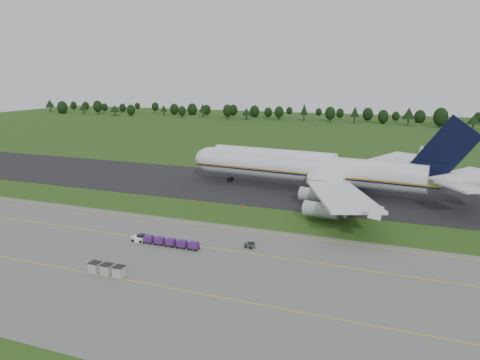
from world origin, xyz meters
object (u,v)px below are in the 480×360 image
at_px(aircraft, 314,168).
at_px(baggage_train, 164,241).
at_px(utility_cart, 250,245).
at_px(uld_row, 107,269).
at_px(edge_markers, 218,204).

distance_m(aircraft, baggage_train, 56.30).
bearing_deg(utility_cart, aircraft, 88.37).
bearing_deg(utility_cart, uld_row, -131.90).
relative_size(aircraft, edge_markers, 5.80).
distance_m(uld_row, edge_markers, 45.34).
xyz_separation_m(aircraft, uld_row, (-19.32, -68.43, -5.65)).
bearing_deg(uld_row, aircraft, 74.23).
bearing_deg(baggage_train, uld_row, -97.16).
bearing_deg(uld_row, baggage_train, 82.84).
relative_size(aircraft, utility_cart, 41.08).
bearing_deg(baggage_train, utility_cart, 16.64).
bearing_deg(edge_markers, utility_cart, -54.57).
height_order(aircraft, uld_row, aircraft).
bearing_deg(edge_markers, aircraft, 49.95).
xyz_separation_m(uld_row, edge_markers, (-0.09, 45.34, -0.67)).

